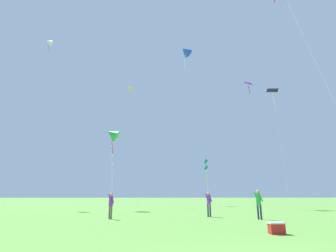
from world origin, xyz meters
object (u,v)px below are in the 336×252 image
Objects in this scene: kite_yellow_diamond at (131,94)px; kite_white_distant at (49,42)px; kite_teal_box at (206,165)px; kite_purple_streamer at (249,88)px; kite_green_small at (112,134)px; kite_blue_delta at (185,51)px; picnic_cooler at (277,228)px; person_near_tree at (259,201)px; kite_black_large at (273,95)px; person_with_spool at (111,203)px; person_in_blue_jacket at (209,202)px.

kite_white_distant reaches higher than kite_yellow_diamond.
kite_purple_streamer is at bearing 35.71° from kite_teal_box.
kite_teal_box is (11.80, 0.78, -11.23)m from kite_yellow_diamond.
kite_blue_delta reaches higher than kite_green_small.
kite_teal_box is 30.48m from picnic_cooler.
kite_yellow_diamond is 29.78m from person_near_tree.
person_near_tree is (1.63, -24.05, -24.89)m from kite_blue_delta.
kite_blue_delta reaches higher than person_near_tree.
kite_black_large reaches higher than person_with_spool.
kite_yellow_diamond reaches higher than kite_green_small.
kite_blue_delta is 2.85× the size of kite_teal_box.
person_in_blue_jacket reaches higher than person_with_spool.
person_in_blue_jacket is 2.82× the size of picnic_cooler.
kite_blue_delta is at bearing 167.50° from kite_teal_box.
person_with_spool is at bearing -135.11° from kite_black_large.
kite_green_small is 23.22m from kite_blue_delta.
kite_purple_streamer reaches higher than kite_teal_box.
kite_purple_streamer is 38.89m from person_in_blue_jacket.
kite_purple_streamer reaches higher than kite_black_large.
kite_yellow_diamond is 24.70m from kite_purple_streamer.
picnic_cooler is (22.92, -29.11, -26.07)m from kite_white_distant.
kite_blue_delta is at bearing 87.06° from person_in_blue_jacket.
kite_purple_streamer is at bearing 27.74° from kite_blue_delta.
person_in_blue_jacket is (-15.19, -20.21, -16.43)m from kite_black_large.
person_in_blue_jacket is (-1.12, -21.85, -24.95)m from kite_blue_delta.
picnic_cooler is (-1.80, -6.36, -0.86)m from person_near_tree.
kite_green_small is 15.62m from person_in_blue_jacket.
person_with_spool is at bearing -55.20° from kite_white_distant.
kite_black_large is at bearing 44.89° from person_with_spool.
kite_yellow_diamond is at bearing -171.18° from kite_blue_delta.
kite_purple_streamer is 14.87× the size of person_with_spool.
kite_white_distant reaches higher than person_near_tree.
kite_white_distant is at bearing 128.22° from picnic_cooler.
person_with_spool is at bearing -79.40° from kite_green_small.
kite_white_distant is at bearing 179.46° from kite_black_large.
person_in_blue_jacket is at bearing 12.96° from person_with_spool.
kite_teal_box reaches higher than person_in_blue_jacket.
person_with_spool is at bearing -114.84° from kite_teal_box.
person_in_blue_jacket is 6.80m from person_with_spool.
person_in_blue_jacket is (-14.72, -29.00, -21.32)m from kite_purple_streamer.
kite_yellow_diamond is at bearing 84.21° from kite_green_small.
kite_purple_streamer reaches higher than kite_yellow_diamond.
kite_yellow_diamond is 0.99× the size of kite_black_large.
person_with_spool is (-9.38, 0.67, -0.11)m from person_near_tree.
person_near_tree is at bearing -86.12° from kite_blue_delta.
picnic_cooler is at bearing -73.07° from kite_yellow_diamond.
kite_purple_streamer is 14.26× the size of person_in_blue_jacket.
kite_purple_streamer reaches higher than person_with_spool.
picnic_cooler is at bearing -90.33° from kite_blue_delta.
picnic_cooler is (-0.18, -30.40, -25.74)m from kite_blue_delta.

